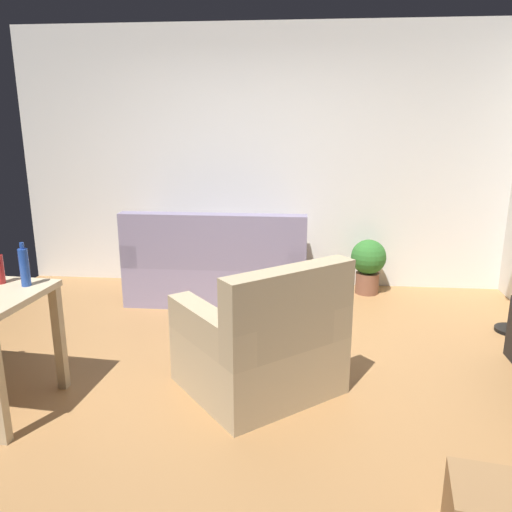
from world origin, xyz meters
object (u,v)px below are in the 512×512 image
(potted_plant, at_px, (368,263))
(armchair, at_px, (263,345))
(couch, at_px, (218,269))
(bottle_blue, at_px, (24,267))

(potted_plant, relative_size, armchair, 0.46)
(couch, relative_size, potted_plant, 3.07)
(bottle_blue, bearing_deg, couch, 66.12)
(couch, distance_m, armchair, 1.85)
(armchair, bearing_deg, potted_plant, -153.62)
(armchair, distance_m, bottle_blue, 1.58)
(couch, bearing_deg, bottle_blue, 66.12)
(armchair, bearing_deg, bottle_blue, -31.14)
(bottle_blue, bearing_deg, potted_plant, 43.68)
(potted_plant, bearing_deg, couch, -168.36)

